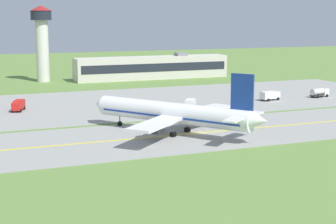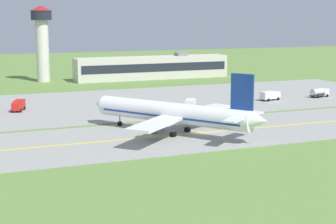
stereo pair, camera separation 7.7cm
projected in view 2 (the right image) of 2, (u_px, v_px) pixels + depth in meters
ground_plane at (198, 134)px, 105.61m from camera, size 500.00×500.00×0.00m
taxiway_strip at (198, 133)px, 105.60m from camera, size 240.00×28.00×0.10m
apron_pad at (166, 100)px, 147.63m from camera, size 140.00×52.00×0.10m
taxiway_centreline at (198, 133)px, 105.59m from camera, size 220.00×0.60×0.01m
airplane_lead at (174, 113)px, 104.54m from camera, size 28.93×34.57×12.70m
service_truck_baggage at (320, 92)px, 152.54m from camera, size 6.29×3.28×2.65m
service_truck_fuel at (190, 103)px, 132.89m from camera, size 4.89×6.18×2.60m
service_truck_catering at (270, 95)px, 146.53m from camera, size 6.31×3.44×2.60m
service_truck_pushback at (18, 105)px, 130.34m from camera, size 3.97×6.34×2.60m
terminal_building at (152, 68)px, 198.43m from camera, size 57.70×8.95×9.40m
control_tower at (42, 36)px, 187.25m from camera, size 7.60×7.60×26.50m
traffic_cone_near_edge at (156, 124)px, 114.02m from camera, size 0.44×0.44×0.60m
traffic_cone_mid_edge at (215, 118)px, 119.74m from camera, size 0.44×0.44×0.60m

